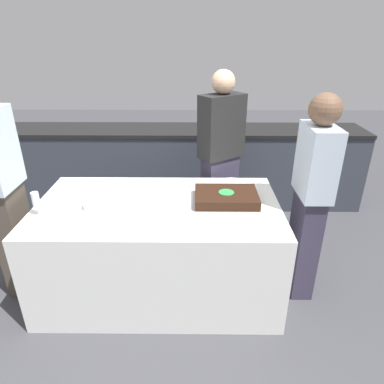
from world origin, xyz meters
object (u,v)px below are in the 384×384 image
object	(u,v)px
person_cutting_cake	(220,160)
person_seated_left	(4,191)
person_seated_right	(311,198)
plate_stack	(99,204)
cake	(226,197)
wine_glass	(36,200)

from	to	relation	value
person_cutting_cake	person_seated_left	bearing A→B (deg)	-11.15
person_cutting_cake	person_seated_left	size ratio (longest dim) A/B	0.99
person_seated_right	person_seated_left	bearing A→B (deg)	-90.00
plate_stack	person_cutting_cake	bearing A→B (deg)	39.70
person_cutting_cake	person_seated_right	distance (m)	0.95
cake	person_seated_left	world-z (taller)	person_seated_left
cake	person_seated_right	world-z (taller)	person_seated_right
person_cutting_cake	person_seated_right	xyz separation A→B (m)	(0.61, -0.72, -0.03)
cake	person_seated_left	distance (m)	1.63
plate_stack	cake	bearing A→B (deg)	5.77
plate_stack	person_seated_left	size ratio (longest dim) A/B	0.13
wine_glass	person_seated_right	world-z (taller)	person_seated_right
plate_stack	wine_glass	world-z (taller)	wine_glass
person_seated_left	person_seated_right	xyz separation A→B (m)	(2.24, 0.00, -0.04)
cake	plate_stack	size ratio (longest dim) A/B	2.28
person_seated_left	person_seated_right	distance (m)	2.24
person_seated_left	person_cutting_cake	bearing A→B (deg)	-66.06
wine_glass	person_cutting_cake	bearing A→B (deg)	34.25
plate_stack	wine_glass	xyz separation A→B (m)	(-0.39, -0.13, 0.09)
wine_glass	person_cutting_cake	xyz separation A→B (m)	(1.32, 0.90, -0.03)
person_seated_right	wine_glass	bearing A→B (deg)	-84.84
person_seated_right	person_cutting_cake	bearing A→B (deg)	-139.75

